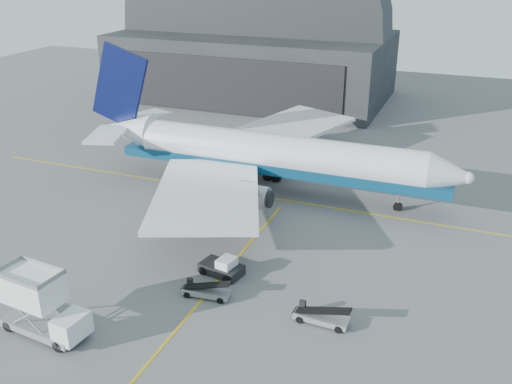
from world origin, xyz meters
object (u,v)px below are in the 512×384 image
at_px(pushback_tug, 223,268).
at_px(belt_loader_b, 321,317).
at_px(airliner, 263,154).
at_px(belt_loader_a, 206,291).
at_px(catering_truck, 40,304).

height_order(pushback_tug, belt_loader_b, belt_loader_b).
xyz_separation_m(airliner, belt_loader_b, (13.53, -22.91, -4.05)).
bearing_deg(airliner, pushback_tug, -79.72).
bearing_deg(belt_loader_a, belt_loader_b, -5.30).
relative_size(catering_truck, belt_loader_b, 1.62).
xyz_separation_m(airliner, pushback_tug, (3.49, -19.24, -3.93)).
distance_m(pushback_tug, belt_loader_b, 10.70).
height_order(pushback_tug, belt_loader_a, pushback_tug).
relative_size(catering_truck, pushback_tug, 1.79).
bearing_deg(airliner, catering_truck, -99.98).
distance_m(catering_truck, belt_loader_b, 21.14).
distance_m(catering_truck, pushback_tug, 15.54).
bearing_deg(belt_loader_b, airliner, 122.66).
xyz_separation_m(catering_truck, belt_loader_a, (9.22, 8.81, -1.98)).
bearing_deg(pushback_tug, belt_loader_a, -76.83).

